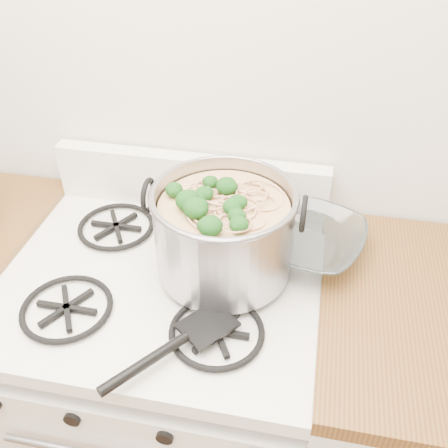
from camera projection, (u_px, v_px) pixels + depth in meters
gas_range at (173, 390)px, 1.48m from camera, size 0.76×0.66×0.92m
counter_left at (16, 357)px, 1.55m from camera, size 0.25×0.65×0.92m
stock_pot at (224, 232)px, 1.13m from camera, size 0.36×0.33×0.22m
spatula at (207, 323)px, 1.04m from camera, size 0.42×0.42×0.02m
glass_bowl at (304, 246)px, 1.23m from camera, size 0.14×0.14×0.03m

